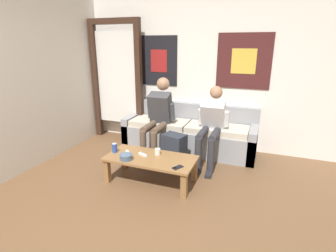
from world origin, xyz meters
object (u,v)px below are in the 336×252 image
object	(u,v)px
couch	(189,134)
game_controller_near_left	(143,154)
coffee_table	(151,161)
backpack	(174,151)
pillar_candle	(158,152)
person_seated_teen	(211,123)
drink_can_blue	(115,148)
ceramic_bowl	(126,157)
cell_phone	(178,167)
game_controller_near_right	(128,153)
person_seated_adult	(158,114)

from	to	relation	value
couch	game_controller_near_left	xyz separation A→B (m)	(-0.27, -1.20, 0.08)
coffee_table	backpack	world-z (taller)	backpack
pillar_candle	game_controller_near_left	bearing A→B (deg)	-150.01
person_seated_teen	drink_can_blue	xyz separation A→B (m)	(-1.11, -0.91, -0.21)
coffee_table	couch	bearing A→B (deg)	83.06
couch	ceramic_bowl	distance (m)	1.45
person_seated_teen	cell_phone	size ratio (longest dim) A/B	7.45
coffee_table	pillar_candle	bearing A→B (deg)	66.93
drink_can_blue	couch	bearing A→B (deg)	61.70
person_seated_teen	pillar_candle	xyz separation A→B (m)	(-0.54, -0.77, -0.23)
couch	person_seated_teen	world-z (taller)	person_seated_teen
backpack	ceramic_bowl	size ratio (longest dim) A/B	2.90
coffee_table	drink_can_blue	bearing A→B (deg)	-177.50
drink_can_blue	game_controller_near_left	xyz separation A→B (m)	(0.40, 0.04, -0.05)
pillar_candle	cell_phone	size ratio (longest dim) A/B	0.61
couch	person_seated_teen	size ratio (longest dim) A/B	1.95
coffee_table	game_controller_near_left	bearing A→B (deg)	171.89
game_controller_near_left	coffee_table	bearing A→B (deg)	-8.11
couch	pillar_candle	distance (m)	1.11
couch	person_seated_teen	xyz separation A→B (m)	(0.44, -0.33, 0.34)
couch	coffee_table	xyz separation A→B (m)	(-0.15, -1.22, 0.01)
person_seated_teen	game_controller_near_left	distance (m)	1.15
person_seated_teen	pillar_candle	world-z (taller)	person_seated_teen
couch	drink_can_blue	xyz separation A→B (m)	(-0.67, -1.24, 0.13)
coffee_table	game_controller_near_left	world-z (taller)	game_controller_near_left
couch	pillar_candle	size ratio (longest dim) A/B	23.81
game_controller_near_right	cell_phone	xyz separation A→B (m)	(0.76, -0.16, -0.01)
coffee_table	cell_phone	world-z (taller)	cell_phone
ceramic_bowl	game_controller_near_left	distance (m)	0.24
game_controller_near_left	game_controller_near_right	world-z (taller)	same
game_controller_near_right	cell_phone	size ratio (longest dim) A/B	0.89
drink_can_blue	cell_phone	world-z (taller)	drink_can_blue
person_seated_adult	pillar_candle	distance (m)	0.89
couch	coffee_table	bearing A→B (deg)	-96.94
ceramic_bowl	couch	bearing A→B (deg)	73.60
pillar_candle	backpack	bearing A→B (deg)	81.47
person_seated_teen	ceramic_bowl	distance (m)	1.38
pillar_candle	game_controller_near_right	bearing A→B (deg)	-163.39
couch	coffee_table	distance (m)	1.23
person_seated_adult	couch	bearing A→B (deg)	37.90
game_controller_near_right	backpack	bearing A→B (deg)	51.18
person_seated_adult	person_seated_teen	world-z (taller)	person_seated_adult
backpack	game_controller_near_right	bearing A→B (deg)	-128.82
backpack	game_controller_near_right	xyz separation A→B (m)	(-0.45, -0.56, 0.13)
couch	game_controller_near_left	size ratio (longest dim) A/B	15.09
person_seated_adult	cell_phone	world-z (taller)	person_seated_adult
drink_can_blue	game_controller_near_right	bearing A→B (deg)	7.19
coffee_table	backpack	distance (m)	0.57
drink_can_blue	backpack	bearing A→B (deg)	42.55
drink_can_blue	game_controller_near_left	distance (m)	0.40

